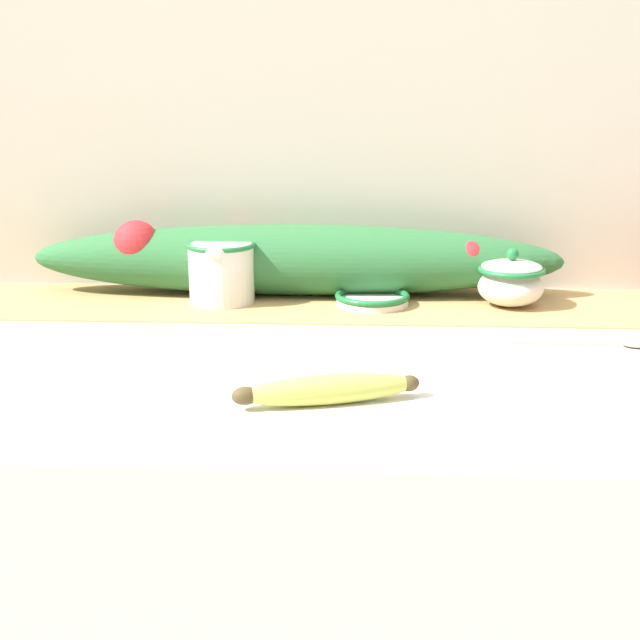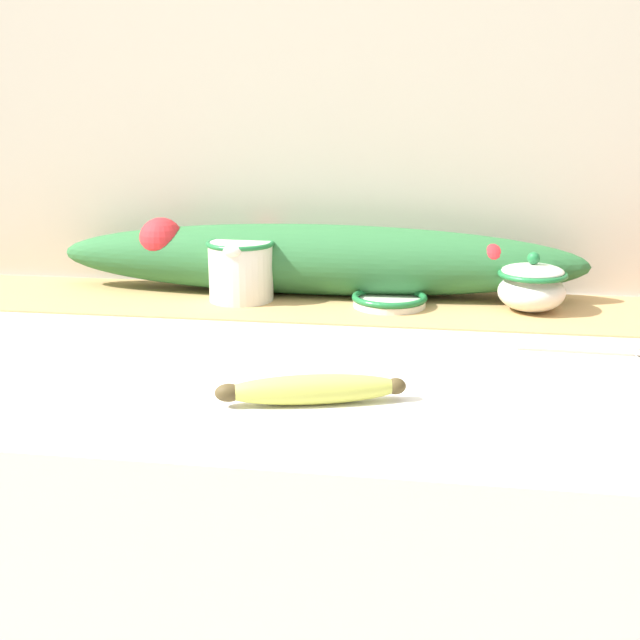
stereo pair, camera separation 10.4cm
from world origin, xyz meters
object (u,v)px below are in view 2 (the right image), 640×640
object	(u,v)px
sugar_bowl	(532,286)
small_dish	(389,300)
cream_pitcher	(241,268)
banana	(312,389)

from	to	relation	value
sugar_bowl	small_dish	bearing A→B (deg)	-178.47
cream_pitcher	sugar_bowl	bearing A→B (deg)	-0.12
cream_pitcher	small_dish	distance (m)	0.25
cream_pitcher	sugar_bowl	xyz separation A→B (m)	(0.47, -0.00, -0.01)
sugar_bowl	small_dish	size ratio (longest dim) A/B	0.88
cream_pitcher	small_dish	size ratio (longest dim) A/B	1.07
small_dish	cream_pitcher	bearing A→B (deg)	178.39
banana	small_dish	bearing A→B (deg)	82.90
cream_pitcher	banana	bearing A→B (deg)	-66.67
small_dish	banana	world-z (taller)	banana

